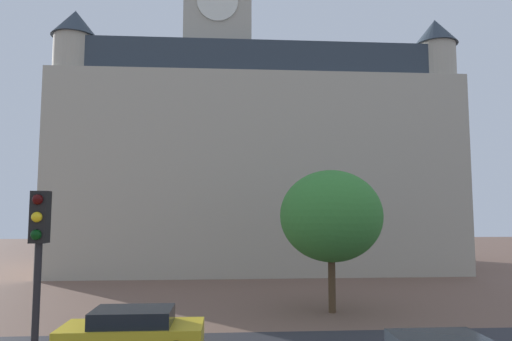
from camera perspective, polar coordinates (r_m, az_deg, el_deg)
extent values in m
cube|color=#B2A893|center=(36.71, -0.10, -1.15)|extent=(29.67, 14.03, 14.34)
cube|color=#2D3842|center=(38.23, -0.10, 11.47)|extent=(27.29, 12.91, 2.40)
cube|color=#B2A893|center=(37.42, -5.05, 7.15)|extent=(5.47, 5.47, 25.14)
cylinder|color=silver|center=(37.69, -5.04, 21.17)|extent=(3.28, 0.15, 3.28)
cylinder|color=#B2A893|center=(33.15, -23.12, 1.93)|extent=(2.80, 2.80, 16.91)
cone|color=#2D3842|center=(35.52, -22.55, 17.25)|extent=(3.20, 3.20, 2.00)
cylinder|color=#B2A893|center=(34.98, 22.89, 1.65)|extent=(2.80, 2.80, 17.00)
cone|color=#2D3842|center=(37.27, 22.35, 16.32)|extent=(3.20, 3.20, 2.00)
cube|color=gold|center=(15.45, -15.85, -20.12)|extent=(4.48, 1.79, 0.73)
cube|color=black|center=(15.30, -15.79, -17.89)|extent=(2.51, 1.58, 0.50)
cylinder|color=black|center=(16.69, -20.47, -19.63)|extent=(0.64, 0.22, 0.64)
cylinder|color=black|center=(16.15, -9.67, -20.39)|extent=(0.64, 0.22, 0.64)
cube|color=black|center=(8.50, -26.37, -5.46)|extent=(0.28, 0.24, 0.90)
sphere|color=#390606|center=(8.38, -26.63, -3.40)|extent=(0.18, 0.18, 0.18)
sphere|color=yellow|center=(8.38, -26.71, -5.45)|extent=(0.18, 0.18, 0.18)
sphere|color=#06330C|center=(8.39, -26.80, -7.50)|extent=(0.18, 0.18, 0.18)
cylinder|color=#4C3823|center=(20.60, 9.89, -14.47)|extent=(0.33, 0.33, 2.46)
ellipsoid|color=#387F33|center=(20.33, 9.75, -5.84)|extent=(4.65, 4.65, 4.18)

